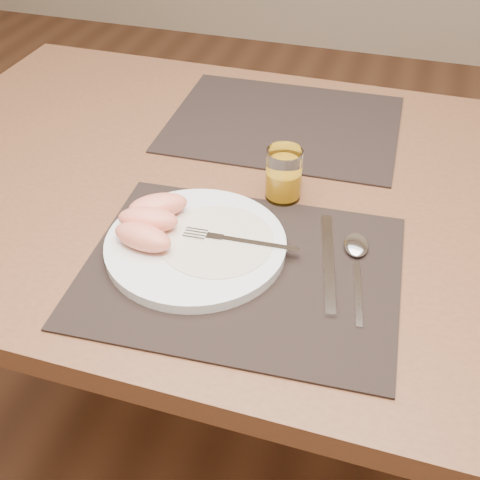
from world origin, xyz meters
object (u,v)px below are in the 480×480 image
placemat_far (284,123)px  juice_glass (284,177)px  plate (196,245)px  fork (230,240)px  placemat_near (242,270)px  spoon (356,251)px  table (262,223)px  knife (329,270)px

placemat_far → juice_glass: 0.26m
plate → juice_glass: (0.09, 0.17, 0.03)m
placemat_far → fork: size_ratio=2.57×
placemat_near → plate: size_ratio=1.67×
fork → spoon: bearing=13.3°
juice_glass → placemat_near: bearing=-93.8°
table → placemat_near: 0.24m
knife → spoon: size_ratio=1.14×
placemat_far → knife: size_ratio=2.06×
plate → knife: (0.20, 0.01, -0.01)m
placemat_far → juice_glass: juice_glass is taller
table → knife: knife is taller
table → plate: 0.23m
table → juice_glass: juice_glass is taller
table → plate: bearing=-103.8°
placemat_near → fork: 0.05m
plate → juice_glass: juice_glass is taller
juice_glass → fork: bearing=-105.1°
placemat_near → spoon: 0.17m
knife → placemat_near: bearing=-165.4°
placemat_near → knife: knife is taller
fork → plate: bearing=-162.4°
placemat_near → fork: (-0.03, 0.04, 0.02)m
spoon → juice_glass: size_ratio=2.16×
fork → placemat_near: bearing=-52.0°
plate → knife: bearing=2.8°
spoon → knife: bearing=-123.0°
knife → placemat_far: bearing=112.4°
placemat_near → plate: 0.08m
placemat_far → fork: bearing=-87.4°
placemat_far → juice_glass: bearing=-76.4°
placemat_near → fork: fork is taller
fork → juice_glass: bearing=74.9°
placemat_far → plate: plate is taller
placemat_far → plate: (-0.03, -0.42, 0.01)m
placemat_near → spoon: (0.15, 0.08, 0.01)m
placemat_near → spoon: spoon is taller
table → knife: 0.26m
plate → placemat_near: bearing=-15.4°
fork → spoon: fork is taller
plate → fork: (0.05, 0.02, 0.01)m
placemat_near → juice_glass: size_ratio=5.07×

